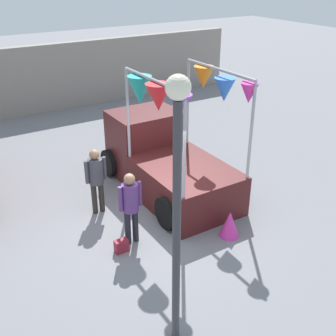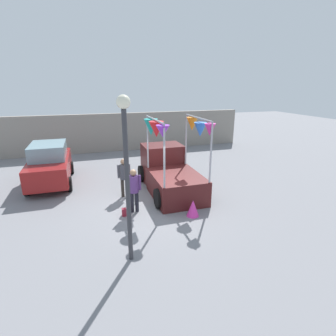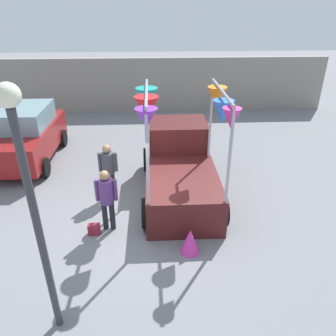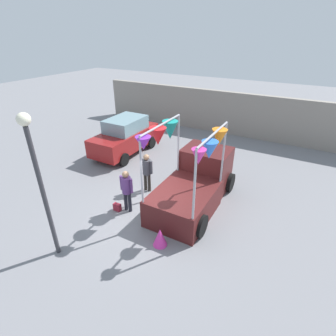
# 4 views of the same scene
# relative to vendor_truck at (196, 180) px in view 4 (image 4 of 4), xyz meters

# --- Properties ---
(ground_plane) EXTENTS (60.00, 60.00, 0.00)m
(ground_plane) POSITION_rel_vendor_truck_xyz_m (-1.12, -1.44, -0.91)
(ground_plane) COLOR slate
(vendor_truck) EXTENTS (2.45, 4.03, 3.26)m
(vendor_truck) POSITION_rel_vendor_truck_xyz_m (0.00, 0.00, 0.00)
(vendor_truck) COLOR #4C1919
(vendor_truck) RESTS_ON ground
(parked_car) EXTENTS (1.88, 4.00, 1.88)m
(parked_car) POSITION_rel_vendor_truck_xyz_m (-5.05, 2.34, 0.04)
(parked_car) COLOR maroon
(parked_car) RESTS_ON ground
(person_customer) EXTENTS (0.53, 0.34, 1.63)m
(person_customer) POSITION_rel_vendor_truck_xyz_m (-1.86, -1.77, 0.07)
(person_customer) COLOR black
(person_customer) RESTS_ON ground
(person_vendor) EXTENTS (0.53, 0.34, 1.63)m
(person_vendor) POSITION_rel_vendor_truck_xyz_m (-1.99, -0.28, 0.07)
(person_vendor) COLOR #2D2823
(person_vendor) RESTS_ON ground
(handbag) EXTENTS (0.28, 0.16, 0.28)m
(handbag) POSITION_rel_vendor_truck_xyz_m (-2.21, -1.97, -0.77)
(handbag) COLOR maroon
(handbag) RESTS_ON ground
(street_lamp) EXTENTS (0.32, 0.32, 4.25)m
(street_lamp) POSITION_rel_vendor_truck_xyz_m (-2.47, -4.43, 1.84)
(street_lamp) COLOR #333338
(street_lamp) RESTS_ON ground
(brick_boundary_wall) EXTENTS (18.00, 0.36, 2.60)m
(brick_boundary_wall) POSITION_rel_vendor_truck_xyz_m (-1.12, 7.88, 0.39)
(brick_boundary_wall) COLOR gray
(brick_boundary_wall) RESTS_ON ground
(folded_kite_bundle_magenta) EXTENTS (0.59, 0.59, 0.60)m
(folded_kite_bundle_magenta) POSITION_rel_vendor_truck_xyz_m (0.04, -2.70, -0.61)
(folded_kite_bundle_magenta) COLOR #D83399
(folded_kite_bundle_magenta) RESTS_ON ground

